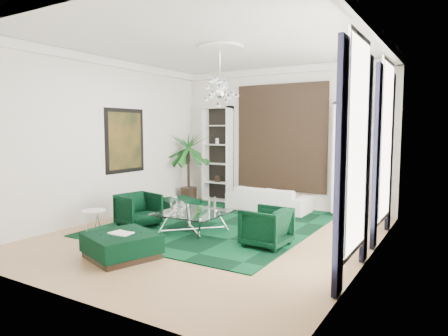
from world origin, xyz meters
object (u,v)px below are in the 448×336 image
Objects in this scene: sofa at (268,199)px; armchair_left at (138,210)px; coffee_table at (194,222)px; side_table at (94,222)px; ottoman_side at (177,206)px; palm at (188,158)px; armchair_right at (266,227)px; ottoman_front at (122,246)px.

sofa is 2.65× the size of armchair_left.
side_table is (-1.78, -1.04, 0.01)m from coffee_table.
ottoman_side is 0.32× the size of palm.
coffee_table is 3.74m from palm.
armchair_right is 1.68m from coffee_table.
armchair_left reaches higher than ottoman_front.
sofa is 4.45m from side_table.
armchair_right is 0.94× the size of ottoman_side.
sofa is 1.65× the size of coffee_table.
ottoman_front is at bearing 85.12° from sofa.
ottoman_front is (1.38, -3.30, 0.02)m from ottoman_side.
ottoman_front is (-0.48, -4.77, -0.11)m from sofa.
palm is (-2.18, 2.84, 1.08)m from coffee_table.
side_table is at bearing -149.85° from coffee_table.
ottoman_side is (-0.12, 1.55, -0.18)m from armchair_left.
ottoman_side is at bearing 39.12° from sofa.
palm is (-0.40, 3.88, 1.08)m from side_table.
side_table is at bearing -84.13° from palm.
armchair_left is 3.25m from palm.
ottoman_side is 0.82× the size of ottoman_front.
sofa is at bearing 0.17° from palm.
palm is at bearing 115.62° from ottoman_side.
armchair_right reaches higher than coffee_table.
side_table is at bearing 152.22° from ottoman_front.
sofa is 2.37m from ottoman_side.
palm is at bearing 113.57° from ottoman_front.
palm reaches higher than armchair_left.
armchair_left is at bearing -173.12° from coffee_table.
palm is at bearing 29.80° from armchair_left.
armchair_right reaches higher than ottoman_front.
palm is (-2.08, 4.76, 1.10)m from ottoman_front.
ottoman_side is at bearing 137.06° from coffee_table.
ottoman_front is 2.15× the size of side_table.
sofa is 2.75m from palm.
armchair_right is 3.59m from side_table.
side_table is (-0.30, -2.42, 0.04)m from ottoman_side.
palm is at bearing 127.56° from coffee_table.
sofa is at bearing -152.63° from armchair_right.
sofa is 2.55× the size of ottoman_side.
sofa is at bearing 60.89° from side_table.
coffee_table reaches higher than ottoman_side.
sofa reaches higher than coffee_table.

